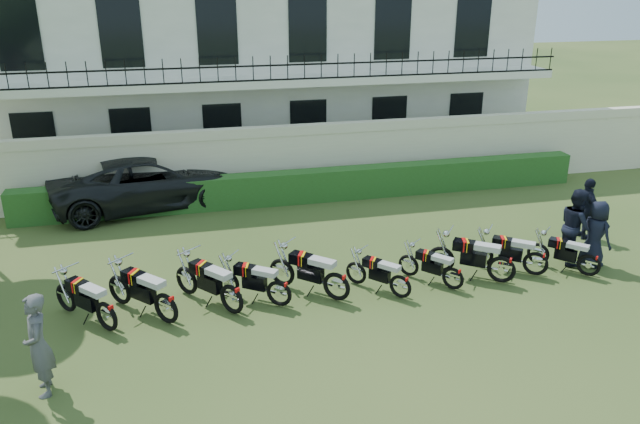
% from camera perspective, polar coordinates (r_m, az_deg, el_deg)
% --- Properties ---
extents(ground, '(100.00, 100.00, 0.00)m').
position_cam_1_polar(ground, '(13.41, 1.86, -9.51)').
color(ground, '#2E451B').
rests_on(ground, ground).
extents(perimeter_wall, '(30.00, 0.35, 2.30)m').
position_cam_1_polar(perimeter_wall, '(20.19, -4.03, 4.71)').
color(perimeter_wall, beige).
rests_on(perimeter_wall, ground).
extents(hedge, '(18.00, 0.60, 1.00)m').
position_cam_1_polar(hedge, '(19.82, -0.74, 2.42)').
color(hedge, '#254819').
rests_on(hedge, ground).
extents(building, '(20.40, 9.60, 7.40)m').
position_cam_1_polar(building, '(25.48, -6.47, 13.85)').
color(building, white).
rests_on(building, ground).
extents(motorcycle_0, '(1.40, 1.55, 1.09)m').
position_cam_1_polar(motorcycle_0, '(13.34, -18.99, -8.44)').
color(motorcycle_0, black).
rests_on(motorcycle_0, ground).
extents(motorcycle_1, '(1.51, 1.62, 1.15)m').
position_cam_1_polar(motorcycle_1, '(13.26, -13.95, -7.91)').
color(motorcycle_1, black).
rests_on(motorcycle_1, ground).
extents(motorcycle_2, '(1.39, 1.68, 1.14)m').
position_cam_1_polar(motorcycle_2, '(13.36, -8.11, -7.28)').
color(motorcycle_2, black).
rests_on(motorcycle_2, ground).
extents(motorcycle_3, '(1.58, 1.17, 1.03)m').
position_cam_1_polar(motorcycle_3, '(13.56, -3.77, -6.88)').
color(motorcycle_3, black).
rests_on(motorcycle_3, ground).
extents(motorcycle_4, '(1.60, 1.50, 1.14)m').
position_cam_1_polar(motorcycle_4, '(13.73, 1.53, -6.22)').
color(motorcycle_4, black).
rests_on(motorcycle_4, ground).
extents(motorcycle_5, '(1.19, 1.34, 0.93)m').
position_cam_1_polar(motorcycle_5, '(14.00, 7.39, -6.28)').
color(motorcycle_5, black).
rests_on(motorcycle_5, ground).
extents(motorcycle_6, '(1.15, 1.34, 0.92)m').
position_cam_1_polar(motorcycle_6, '(14.57, 12.10, -5.49)').
color(motorcycle_6, black).
rests_on(motorcycle_6, ground).
extents(motorcycle_7, '(1.73, 1.32, 1.13)m').
position_cam_1_polar(motorcycle_7, '(15.09, 16.31, -4.51)').
color(motorcycle_7, black).
rests_on(motorcycle_7, ground).
extents(motorcycle_8, '(1.54, 1.23, 1.03)m').
position_cam_1_polar(motorcycle_8, '(15.73, 19.17, -3.99)').
color(motorcycle_8, black).
rests_on(motorcycle_8, ground).
extents(motorcycle_9, '(1.25, 1.34, 0.95)m').
position_cam_1_polar(motorcycle_9, '(16.17, 23.42, -4.04)').
color(motorcycle_9, black).
rests_on(motorcycle_9, ground).
extents(suv, '(6.25, 3.81, 1.62)m').
position_cam_1_polar(suv, '(20.01, -15.42, 2.76)').
color(suv, black).
rests_on(suv, ground).
extents(inspector, '(0.58, 0.76, 1.87)m').
position_cam_1_polar(inspector, '(11.74, -24.36, -11.04)').
color(inspector, '#5B5C61').
rests_on(inspector, ground).
extents(officer_3, '(0.74, 0.94, 1.69)m').
position_cam_1_polar(officer_3, '(16.69, 23.89, -1.83)').
color(officer_3, black).
rests_on(officer_3, ground).
extents(officer_4, '(0.97, 1.10, 1.92)m').
position_cam_1_polar(officer_4, '(16.66, 22.36, -1.20)').
color(officer_4, black).
rests_on(officer_4, ground).
extents(officer_5, '(0.42, 1.00, 1.70)m').
position_cam_1_polar(officer_5, '(18.35, 23.17, 0.29)').
color(officer_5, black).
rests_on(officer_5, ground).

